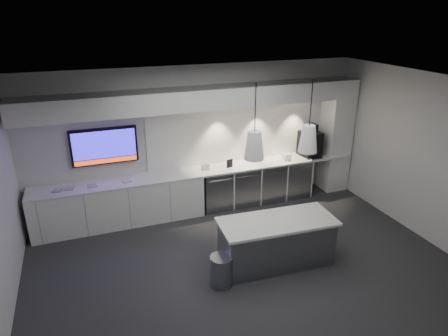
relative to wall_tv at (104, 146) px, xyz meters
name	(u,v)px	position (x,y,z in m)	size (l,w,h in m)	color
floor	(244,265)	(1.90, -2.45, -1.56)	(7.00, 7.00, 0.00)	#2D2D2F
ceiling	(248,86)	(1.90, -2.45, 1.44)	(7.00, 7.00, 0.00)	black
wall_back	(199,138)	(1.90, 0.05, -0.06)	(7.00, 7.00, 0.00)	silver
wall_front	(345,279)	(1.90, -4.95, -0.06)	(7.00, 7.00, 0.00)	silver
wall_right	(422,156)	(5.40, -2.45, -0.06)	(7.00, 7.00, 0.00)	silver
back_counter	(204,171)	(1.90, -0.27, -0.68)	(6.80, 0.65, 0.04)	white
left_base_cabinets	(120,204)	(0.15, -0.27, -1.13)	(3.30, 0.63, 0.86)	white
fridge_unit_a	(215,189)	(2.15, -0.27, -1.13)	(0.60, 0.61, 0.85)	gray
fridge_unit_b	(242,185)	(2.78, -0.27, -1.13)	(0.60, 0.61, 0.85)	gray
fridge_unit_c	(268,181)	(3.41, -0.27, -1.13)	(0.60, 0.61, 0.85)	gray
fridge_unit_d	(293,177)	(4.04, -0.27, -1.13)	(0.60, 0.61, 0.85)	gray
backsplash	(251,130)	(3.10, 0.03, -0.01)	(4.60, 0.03, 1.30)	white
soffit	(202,98)	(1.90, -0.25, 0.84)	(6.90, 0.60, 0.40)	white
column	(336,135)	(5.10, -0.25, -0.26)	(0.55, 0.55, 2.60)	white
wall_tv	(104,146)	(0.00, 0.00, 0.00)	(1.25, 0.07, 0.72)	black
island	(276,242)	(2.43, -2.56, -1.15)	(1.96, 0.93, 0.81)	gray
bin	(222,271)	(1.38, -2.78, -1.31)	(0.36, 0.36, 0.50)	gray
coffee_machine	(310,143)	(4.43, -0.25, -0.36)	(0.43, 0.60, 0.74)	black
sign_black	(230,163)	(2.46, -0.32, -0.57)	(0.14, 0.02, 0.18)	black
sign_white	(205,167)	(1.92, -0.31, -0.59)	(0.18, 0.02, 0.14)	white
cup_cluster	(287,157)	(3.79, -0.35, -0.58)	(0.18, 0.18, 0.15)	white
tray_a	(57,190)	(-0.93, -0.32, -0.65)	(0.16, 0.16, 0.03)	#AAAAAA
tray_b	(70,188)	(-0.72, -0.30, -0.65)	(0.16, 0.16, 0.03)	#AAAAAA
tray_c	(92,186)	(-0.32, -0.32, -0.65)	(0.16, 0.16, 0.03)	#AAAAAA
tray_d	(126,181)	(0.32, -0.32, -0.65)	(0.16, 0.16, 0.03)	#AAAAAA
pendant_left	(254,145)	(1.97, -2.56, 0.59)	(0.30, 0.30, 1.13)	white
pendant_right	(308,139)	(2.88, -2.56, 0.59)	(0.30, 0.30, 1.13)	white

